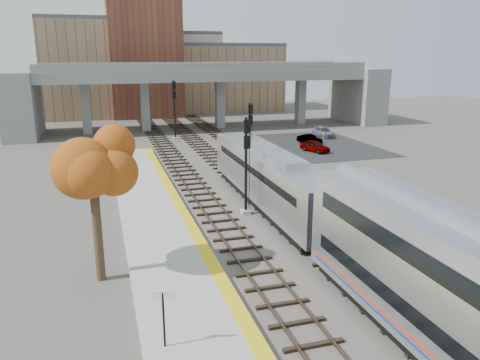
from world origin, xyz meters
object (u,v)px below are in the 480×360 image
object	(u,v)px
tree	(92,163)
signal_mast_far	(175,110)
car_b	(310,139)
car_c	(323,132)
car_a	(315,146)
signal_mast_near	(246,168)
locomotive	(270,177)
signal_mast_mid	(250,139)

from	to	relation	value
tree	signal_mast_far	bearing A→B (deg)	75.39
car_b	car_c	world-z (taller)	car_c
car_a	signal_mast_near	bearing A→B (deg)	-148.12
signal_mast_near	signal_mast_far	xyz separation A→B (m)	(-0.00, 30.29, 0.54)
locomotive	car_a	distance (m)	20.74
locomotive	car_a	size ratio (longest dim) A/B	5.12
locomotive	signal_mast_mid	xyz separation A→B (m)	(2.00, 10.95, 0.77)
car_c	car_a	bearing A→B (deg)	-119.40
signal_mast_far	car_a	size ratio (longest dim) A/B	2.02
car_b	locomotive	bearing A→B (deg)	-147.62
car_a	car_c	distance (m)	10.23
signal_mast_far	car_a	xyz separation A→B (m)	(13.83, -12.34, -3.15)
locomotive	tree	world-z (taller)	tree
tree	car_b	world-z (taller)	tree
signal_mast_near	signal_mast_mid	bearing A→B (deg)	70.95
signal_mast_near	signal_mast_far	size ratio (longest dim) A/B	0.90
signal_mast_near	tree	xyz separation A→B (m)	(-9.76, -7.15, 2.62)
car_a	car_b	bearing A→B (deg)	51.38
car_b	car_a	bearing A→B (deg)	-134.33
signal_mast_far	car_a	world-z (taller)	signal_mast_far
signal_mast_far	signal_mast_near	bearing A→B (deg)	-90.00
tree	car_c	world-z (taller)	tree
car_c	signal_mast_far	bearing A→B (deg)	171.57
signal_mast_near	car_a	world-z (taller)	signal_mast_near
signal_mast_far	car_b	world-z (taller)	signal_mast_far
signal_mast_mid	car_a	distance (m)	11.71
signal_mast_near	car_a	distance (m)	22.81
tree	car_a	bearing A→B (deg)	46.78
locomotive	tree	size ratio (longest dim) A/B	2.39
car_c	signal_mast_near	bearing A→B (deg)	-123.47
signal_mast_near	car_c	bearing A→B (deg)	54.23
tree	car_c	distance (m)	44.82
locomotive	car_a	xyz separation A→B (m)	(11.73, 17.03, -1.60)
car_a	car_b	xyz separation A→B (m)	(1.55, 4.74, -0.10)
locomotive	signal_mast_mid	bearing A→B (deg)	79.65
locomotive	car_c	size ratio (longest dim) A/B	4.45
signal_mast_far	signal_mast_mid	bearing A→B (deg)	-77.45
signal_mast_near	tree	world-z (taller)	tree
locomotive	car_b	bearing A→B (deg)	58.62
locomotive	signal_mast_near	bearing A→B (deg)	-156.15
signal_mast_mid	signal_mast_far	bearing A→B (deg)	102.55
signal_mast_mid	tree	distance (m)	23.71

